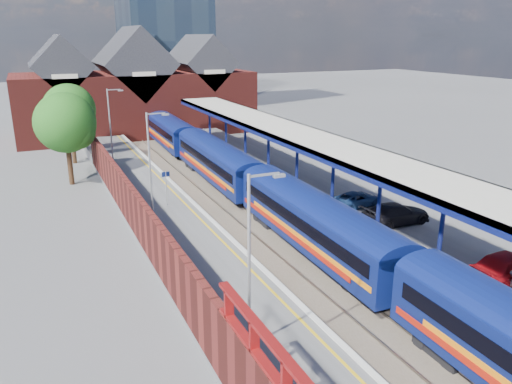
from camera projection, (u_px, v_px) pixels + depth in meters
ground at (206, 188)px, 43.26m from camera, size 240.00×240.00×0.00m
ballast_bed at (254, 226)px, 34.58m from camera, size 6.00×76.00×0.06m
rails at (254, 224)px, 34.55m from camera, size 4.51×76.00×0.14m
left_platform at (176, 232)px, 32.25m from camera, size 5.00×76.00×1.00m
right_platform at (328, 207)px, 36.81m from camera, size 6.00×76.00×1.00m
coping_left at (210, 219)px, 33.03m from camera, size 0.30×76.00×0.05m
coping_right at (294, 206)px, 35.52m from camera, size 0.30×76.00×0.05m
yellow_line at (202, 220)px, 32.80m from camera, size 0.14×76.00×0.01m
train at (258, 184)px, 36.79m from camera, size 3.16×65.96×3.45m
canopy at (310, 140)px, 36.87m from camera, size 4.50×52.00×4.48m
lamp_post_b at (252, 252)px, 18.42m from camera, size 1.48×0.18×7.00m
lamp_post_c at (152, 159)px, 32.30m from camera, size 1.48×0.18×7.00m
lamp_post_d at (111, 122)px, 46.18m from camera, size 1.48×0.18×7.00m
platform_sign at (166, 182)px, 35.27m from camera, size 0.55×0.08×2.50m
brick_wall at (160, 248)px, 25.03m from camera, size 0.35×50.00×3.86m
station_building at (136, 92)px, 65.92m from camera, size 30.00×12.12×13.78m
tree_near at (67, 124)px, 42.68m from camera, size 5.20×5.20×8.10m
tree_far at (71, 111)px, 50.01m from camera, size 5.20×5.20×8.10m
parked_car_red at (509, 266)px, 24.60m from camera, size 4.60×2.07×1.54m
parked_car_dark at (396, 214)px, 32.03m from camera, size 4.81×2.04×1.38m
parked_car_blue at (356, 199)px, 35.34m from camera, size 4.13×2.44×1.08m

